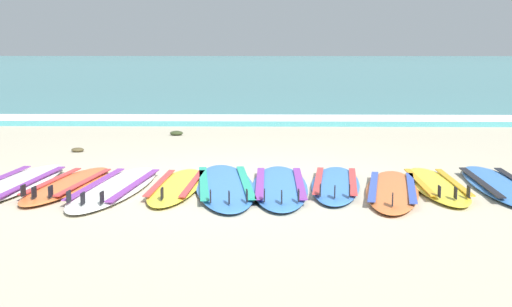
# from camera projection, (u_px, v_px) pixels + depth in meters

# --- Properties ---
(ground_plane) EXTENTS (80.00, 80.00, 0.00)m
(ground_plane) POSITION_uv_depth(u_px,v_px,m) (237.00, 185.00, 7.45)
(ground_plane) COLOR #B7AD93
(sea) EXTENTS (80.00, 60.00, 0.10)m
(sea) POSITION_uv_depth(u_px,v_px,m) (263.00, 67.00, 42.19)
(sea) COLOR teal
(sea) RESTS_ON ground
(wave_foam_strip) EXTENTS (80.00, 1.08, 0.11)m
(wave_foam_strip) POSITION_uv_depth(u_px,v_px,m) (251.00, 120.00, 13.11)
(wave_foam_strip) COLOR white
(wave_foam_strip) RESTS_ON ground
(surfboard_0) EXTENTS (0.78, 2.40, 0.18)m
(surfboard_0) POSITION_uv_depth(u_px,v_px,m) (14.00, 184.00, 7.31)
(surfboard_0) COLOR silver
(surfboard_0) RESTS_ON ground
(surfboard_1) EXTENTS (0.75, 2.07, 0.18)m
(surfboard_1) POSITION_uv_depth(u_px,v_px,m) (68.00, 185.00, 7.29)
(surfboard_1) COLOR orange
(surfboard_1) RESTS_ON ground
(surfboard_2) EXTENTS (0.83, 2.38, 0.18)m
(surfboard_2) POSITION_uv_depth(u_px,v_px,m) (116.00, 187.00, 7.15)
(surfboard_2) COLOR silver
(surfboard_2) RESTS_ON ground
(surfboard_3) EXTENTS (0.57, 1.96, 0.18)m
(surfboard_3) POSITION_uv_depth(u_px,v_px,m) (177.00, 186.00, 7.21)
(surfboard_3) COLOR yellow
(surfboard_3) RESTS_ON ground
(surfboard_4) EXTENTS (0.87, 2.51, 0.18)m
(surfboard_4) POSITION_uv_depth(u_px,v_px,m) (225.00, 185.00, 7.24)
(surfboard_4) COLOR #3875CC
(surfboard_4) RESTS_ON ground
(surfboard_5) EXTENTS (0.58, 2.32, 0.18)m
(surfboard_5) POSITION_uv_depth(u_px,v_px,m) (280.00, 186.00, 7.21)
(surfboard_5) COLOR #3875CC
(surfboard_5) RESTS_ON ground
(surfboard_6) EXTENTS (0.72, 2.08, 0.18)m
(surfboard_6) POSITION_uv_depth(u_px,v_px,m) (335.00, 184.00, 7.32)
(surfboard_6) COLOR #3875CC
(surfboard_6) RESTS_ON ground
(surfboard_7) EXTENTS (0.89, 2.18, 0.18)m
(surfboard_7) POSITION_uv_depth(u_px,v_px,m) (392.00, 190.00, 7.02)
(surfboard_7) COLOR orange
(surfboard_7) RESTS_ON ground
(surfboard_8) EXTENTS (0.53, 2.01, 0.18)m
(surfboard_8) POSITION_uv_depth(u_px,v_px,m) (436.00, 185.00, 7.26)
(surfboard_8) COLOR yellow
(surfboard_8) RESTS_ON ground
(surfboard_9) EXTENTS (0.65, 2.27, 0.18)m
(surfboard_9) POSITION_uv_depth(u_px,v_px,m) (499.00, 185.00, 7.25)
(surfboard_9) COLOR #3875CC
(surfboard_9) RESTS_ON ground
(seaweed_clump_near_shoreline) EXTENTS (0.18, 0.14, 0.06)m
(seaweed_clump_near_shoreline) POSITION_uv_depth(u_px,v_px,m) (78.00, 150.00, 9.67)
(seaweed_clump_near_shoreline) COLOR #4C4228
(seaweed_clump_near_shoreline) RESTS_ON ground
(seaweed_clump_mid_sand) EXTENTS (0.22, 0.17, 0.08)m
(seaweed_clump_mid_sand) POSITION_uv_depth(u_px,v_px,m) (177.00, 133.00, 11.40)
(seaweed_clump_mid_sand) COLOR #2D381E
(seaweed_clump_mid_sand) RESTS_ON ground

